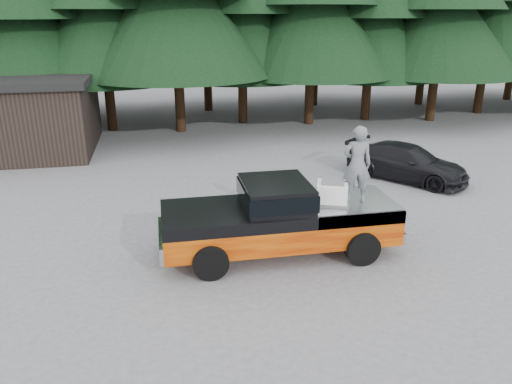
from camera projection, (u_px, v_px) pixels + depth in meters
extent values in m
plane|color=#525154|center=(252.00, 256.00, 12.62)|extent=(120.00, 120.00, 0.00)
cube|color=black|center=(276.00, 193.00, 12.23)|extent=(1.66, 1.90, 0.59)
cube|color=white|center=(332.00, 194.00, 12.34)|extent=(0.91, 0.84, 0.51)
imported|color=#5B5E63|center=(357.00, 164.00, 12.22)|extent=(0.78, 0.59, 1.94)
imported|color=black|center=(407.00, 162.00, 18.21)|extent=(4.19, 4.55, 1.28)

